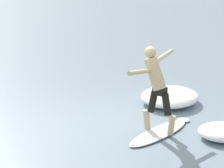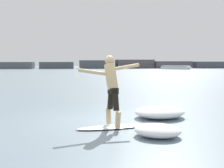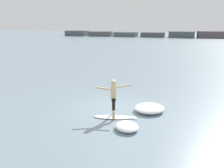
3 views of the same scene
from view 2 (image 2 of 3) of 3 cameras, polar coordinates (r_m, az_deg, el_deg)
name	(u,v)px [view 2 (image 2 of 3)]	position (r m, az deg, el deg)	size (l,w,h in m)	color
ground_plane	(96,122)	(8.91, -2.87, -6.91)	(200.00, 200.00, 0.00)	gray
rock_jetty_breakwater	(78,65)	(70.73, -6.17, 3.52)	(69.21, 4.92, 2.00)	#4C535D
surfboard	(114,127)	(8.10, 0.44, -7.82)	(2.13, 0.92, 0.20)	white
surfer	(112,84)	(8.02, -0.09, 0.04)	(1.66, 0.87, 1.81)	tan
fishing_boat_near_jetty	(176,67)	(65.19, 11.65, 3.00)	(5.84, 5.25, 0.74)	white
wave_foam_at_tail	(158,130)	(7.26, 8.34, -8.39)	(1.47, 1.47, 0.28)	white
wave_foam_at_nose	(160,112)	(9.61, 8.73, -5.05)	(2.07, 2.00, 0.36)	white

